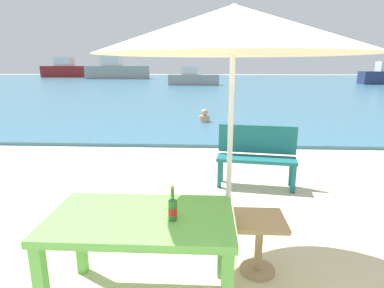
# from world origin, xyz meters

# --- Properties ---
(sea_water) EXTENTS (120.00, 50.00, 0.08)m
(sea_water) POSITION_xyz_m (0.00, 30.00, 0.04)
(sea_water) COLOR #386B84
(sea_water) RESTS_ON ground_plane
(picnic_table_green) EXTENTS (1.40, 0.80, 0.76)m
(picnic_table_green) POSITION_xyz_m (-0.49, 0.16, 0.65)
(picnic_table_green) COLOR #60B24C
(picnic_table_green) RESTS_ON ground_plane
(beer_bottle_amber) EXTENTS (0.07, 0.07, 0.26)m
(beer_bottle_amber) POSITION_xyz_m (-0.24, 0.10, 0.85)
(beer_bottle_amber) COLOR #2D662D
(beer_bottle_amber) RESTS_ON picnic_table_green
(patio_umbrella) EXTENTS (2.10, 2.10, 2.30)m
(patio_umbrella) POSITION_xyz_m (0.19, 0.53, 2.12)
(patio_umbrella) COLOR silver
(patio_umbrella) RESTS_ON ground_plane
(side_table_wood) EXTENTS (0.44, 0.44, 0.54)m
(side_table_wood) POSITION_xyz_m (0.48, 0.58, 0.35)
(side_table_wood) COLOR tan
(side_table_wood) RESTS_ON ground_plane
(bench_teal_center) EXTENTS (1.24, 0.53, 0.95)m
(bench_teal_center) POSITION_xyz_m (0.77, 2.75, 0.54)
(bench_teal_center) COLOR #196066
(bench_teal_center) RESTS_ON ground_plane
(swimmer_person) EXTENTS (0.34, 0.34, 0.41)m
(swimmer_person) POSITION_xyz_m (-0.09, 7.98, 0.24)
(swimmer_person) COLOR tan
(swimmer_person) RESTS_ON sea_water
(boat_ferry) EXTENTS (4.46, 1.22, 1.62)m
(boat_ferry) POSITION_xyz_m (-1.31, 26.36, 0.66)
(boat_ferry) COLOR gray
(boat_ferry) RESTS_ON sea_water
(boat_fishing_trawler) EXTENTS (7.80, 2.13, 2.84)m
(boat_fishing_trawler) POSITION_xyz_m (-11.63, 38.55, 1.10)
(boat_fishing_trawler) COLOR gray
(boat_fishing_trawler) RESTS_ON sea_water
(boat_cargo_ship) EXTENTS (7.64, 2.08, 2.78)m
(boat_cargo_ship) POSITION_xyz_m (-19.92, 43.31, 1.08)
(boat_cargo_ship) COLOR maroon
(boat_cargo_ship) RESTS_ON sea_water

